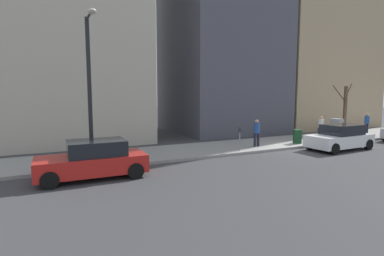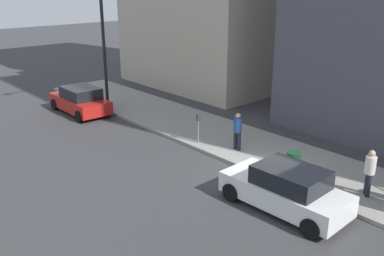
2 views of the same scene
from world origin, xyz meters
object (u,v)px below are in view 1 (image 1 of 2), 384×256
parked_car_white (340,138)px  bare_tree (345,109)px  parking_meter (240,136)px  office_tower_right (57,9)px  office_block_center (222,19)px  utility_box (336,129)px  pedestrian_midblock (321,126)px  pedestrian_far_corner (257,131)px  trash_bin (297,136)px  parked_car_red (93,160)px  pedestrian_near_meter (367,122)px  streetlamp (90,79)px

parked_car_white → bare_tree: size_ratio=1.06×
parking_meter → office_tower_right: size_ratio=0.07×
parking_meter → office_block_center: (9.57, -4.61, 8.97)m
utility_box → pedestrian_midblock: pedestrian_midblock is taller
parked_car_white → pedestrian_far_corner: (2.42, 4.37, 0.35)m
utility_box → trash_bin: utility_box is taller
office_tower_right → trash_bin: bearing=-126.9°
parking_meter → pedestrian_midblock: 7.63m
pedestrian_midblock → office_tower_right: office_tower_right is taller
utility_box → pedestrian_midblock: bearing=86.2°
parked_car_red → pedestrian_midblock: pedestrian_midblock is taller
utility_box → pedestrian_far_corner: size_ratio=0.86×
bare_tree → pedestrian_near_meter: size_ratio=2.43×
parked_car_red → streetlamp: 3.56m
utility_box → pedestrian_near_meter: (0.65, -4.37, 0.24)m
parked_car_white → office_block_center: size_ratio=0.21×
streetlamp → pedestrian_near_meter: bearing=-85.5°
bare_tree → streetlamp: bearing=96.8°
parked_car_white → parked_car_red: 14.29m
office_block_center → office_tower_right: office_block_center is taller
parked_car_white → office_block_center: bearing=5.8°
streetlamp → bare_tree: (2.33, -19.58, -1.86)m
streetlamp → bare_tree: size_ratio=1.61×
parked_car_red → office_block_center: office_block_center is taller
pedestrian_near_meter → pedestrian_far_corner: same height
parking_meter → office_tower_right: (10.63, 8.70, 8.47)m
parking_meter → pedestrian_far_corner: bearing=-68.1°
bare_tree → pedestrian_near_meter: bearing=-109.7°
trash_bin → office_tower_right: (10.18, 13.56, 8.85)m
parked_car_red → parking_meter: 8.31m
parked_car_red → pedestrian_near_meter: pedestrian_near_meter is taller
pedestrian_midblock → parking_meter: bearing=59.1°
streetlamp → pedestrian_midblock: 15.88m
parking_meter → parked_car_white: bearing=-105.7°
office_tower_right → utility_box: bearing=-118.8°
streetlamp → utility_box: bearing=-86.6°
utility_box → bare_tree: size_ratio=0.35×
parked_car_white → office_block_center: 14.64m
parking_meter → pedestrian_midblock: size_ratio=0.81×
streetlamp → trash_bin: (0.62, -12.86, -3.42)m
utility_box → pedestrian_far_corner: 7.30m
parked_car_white → utility_box: size_ratio=2.98×
parked_car_white → parking_meter: 6.36m
parked_car_white → office_block_center: office_block_center is taller
office_block_center → parked_car_red: bearing=131.0°
parked_car_red → pedestrian_far_corner: size_ratio=2.55×
trash_bin → office_tower_right: bearing=53.1°
parked_car_red → office_tower_right: 14.98m
pedestrian_near_meter → streetlamp: bearing=0.4°
parked_car_white → pedestrian_near_meter: 7.98m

